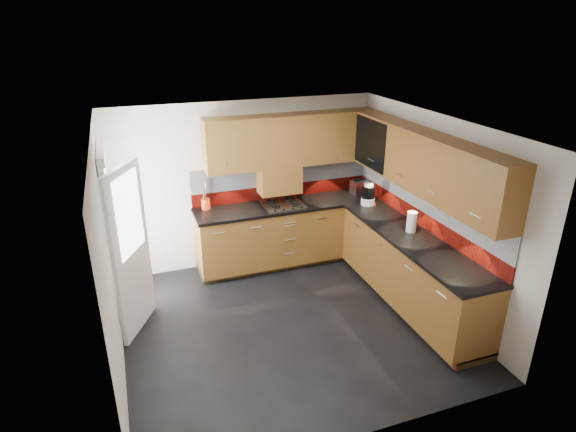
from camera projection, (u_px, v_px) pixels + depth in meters
name	position (u px, v px, depth m)	size (l,w,h in m)	color
room	(288.00, 209.00, 5.25)	(4.00, 3.80, 2.64)	black
base_cabinets	(344.00, 252.00, 6.61)	(2.70, 3.20, 0.95)	brown
countertop	(345.00, 221.00, 6.41)	(2.72, 3.22, 0.04)	black
backsplash	(353.00, 193.00, 6.56)	(2.70, 3.20, 0.54)	maroon
upper_cabinets	(358.00, 151.00, 6.18)	(2.50, 3.20, 0.72)	brown
extractor_hood	(279.00, 179.00, 6.89)	(0.60, 0.33, 0.40)	brown
glass_cabinet	(380.00, 141.00, 6.57)	(0.32, 0.80, 0.66)	black
back_door	(121.00, 243.00, 5.52)	(0.42, 1.19, 2.04)	white
gas_hob	(283.00, 204.00, 6.87)	(0.57, 0.50, 0.04)	silver
utensil_pot	(206.00, 202.00, 6.71)	(0.12, 0.12, 0.44)	#DC4114
toaster	(360.00, 187.00, 7.33)	(0.31, 0.22, 0.20)	silver
food_processor	(368.00, 195.00, 6.84)	(0.19, 0.19, 0.32)	white
paper_towel	(412.00, 222.00, 5.99)	(0.13, 0.13, 0.26)	white
orange_cloth	(371.00, 204.00, 6.91)	(0.13, 0.11, 0.01)	#DC5718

